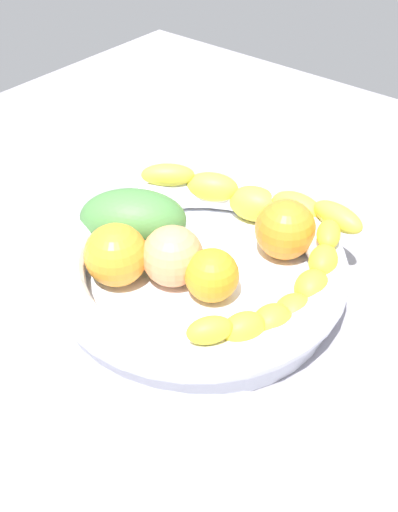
{
  "coord_description": "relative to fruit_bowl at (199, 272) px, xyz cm",
  "views": [
    {
      "loc": [
        32.4,
        -39.71,
        49.45
      ],
      "look_at": [
        0.0,
        0.0,
        8.33
      ],
      "focal_mm": 44.15,
      "sensor_mm": 36.0,
      "label": 1
    }
  ],
  "objects": [
    {
      "name": "orange_mid_left",
      "position": [
        2.81,
        -1.4,
        1.93
      ],
      "size": [
        5.6,
        5.6,
        5.6
      ],
      "primitive_type": "sphere",
      "color": "orange",
      "rests_on": "fruit_bowl"
    },
    {
      "name": "banana_draped_left",
      "position": [
        10.9,
        0.1,
        2.42
      ],
      "size": [
        7.33,
        23.64,
        6.08
      ],
      "color": "yellow",
      "rests_on": "fruit_bowl"
    },
    {
      "name": "orange_mid_right",
      "position": [
        -6.51,
        -5.65,
        2.49
      ],
      "size": [
        6.72,
        6.72,
        6.72
      ],
      "primitive_type": "sphere",
      "color": "orange",
      "rests_on": "fruit_bowl"
    },
    {
      "name": "kitchen_counter",
      "position": [
        0.0,
        0.0,
        -4.7
      ],
      "size": [
        120.0,
        120.0,
        3.0
      ],
      "primitive_type": "cube",
      "color": "gray",
      "rests_on": "ground"
    },
    {
      "name": "banana_draped_right",
      "position": [
        -1.66,
        11.96,
        2.48
      ],
      "size": [
        26.85,
        10.66,
        6.07
      ],
      "color": "yellow",
      "rests_on": "fruit_bowl"
    },
    {
      "name": "orange_front",
      "position": [
        4.65,
        9.23,
        2.49
      ],
      "size": [
        6.72,
        6.72,
        6.72
      ],
      "primitive_type": "sphere",
      "color": "orange",
      "rests_on": "fruit_bowl"
    },
    {
      "name": "peach_blush",
      "position": [
        -1.92,
        -2.0,
        2.4
      ],
      "size": [
        6.52,
        6.52,
        6.52
      ],
      "primitive_type": "sphere",
      "color": "#F69864",
      "rests_on": "fruit_bowl"
    },
    {
      "name": "fruit_bowl",
      "position": [
        0.0,
        0.0,
        0.0
      ],
      "size": [
        31.48,
        31.48,
        6.14
      ],
      "color": "white",
      "rests_on": "kitchen_counter"
    },
    {
      "name": "mango_green",
      "position": [
        -9.49,
        0.48,
        2.57
      ],
      "size": [
        14.01,
        12.85,
        6.86
      ],
      "primitive_type": "ellipsoid",
      "rotation": [
        0.0,
        0.0,
        0.61
      ],
      "color": "#4A8541",
      "rests_on": "fruit_bowl"
    }
  ]
}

